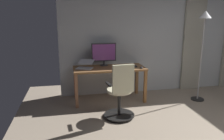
{
  "coord_description": "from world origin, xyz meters",
  "views": [
    {
      "loc": [
        2.53,
        2.22,
        1.77
      ],
      "look_at": [
        1.75,
        -1.64,
        0.82
      ],
      "focal_mm": 34.96,
      "sensor_mm": 36.0,
      "label": 1
    }
  ],
  "objects": [
    {
      "name": "office_chair",
      "position": [
        1.66,
        -1.3,
        0.47
      ],
      "size": [
        0.56,
        0.56,
        1.02
      ],
      "rotation": [
        0.0,
        0.0,
        3.23
      ],
      "color": "black",
      "rests_on": "ground"
    },
    {
      "name": "floor_lamp",
      "position": [
        -0.23,
        -1.86,
        1.47
      ],
      "size": [
        0.28,
        0.28,
        1.91
      ],
      "color": "black",
      "rests_on": "ground"
    },
    {
      "name": "laptop",
      "position": [
        2.2,
        -2.25,
        0.79
      ],
      "size": [
        0.42,
        0.43,
        0.16
      ],
      "rotation": [
        0.0,
        0.0,
        -0.43
      ],
      "color": "silver",
      "rests_on": "desk"
    },
    {
      "name": "computer_mouse",
      "position": [
        1.05,
        -2.0,
        0.76
      ],
      "size": [
        0.06,
        0.1,
        0.04
      ],
      "primitive_type": "ellipsoid",
      "color": "#333338",
      "rests_on": "desk"
    },
    {
      "name": "desk",
      "position": [
        1.69,
        -2.24,
        0.64
      ],
      "size": [
        1.52,
        0.66,
        0.74
      ],
      "color": "#95653B",
      "rests_on": "ground"
    },
    {
      "name": "computer_keyboard",
      "position": [
        1.3,
        -2.18,
        0.75
      ],
      "size": [
        0.41,
        0.12,
        0.02
      ],
      "primitive_type": "cube",
      "color": "#232328",
      "rests_on": "desk"
    },
    {
      "name": "curtain_right_panel",
      "position": [
        -0.48,
        -2.61,
        1.16
      ],
      "size": [
        0.52,
        0.06,
        2.32
      ],
      "primitive_type": "cube",
      "color": "#B5B2A0",
      "rests_on": "ground"
    },
    {
      "name": "computer_monitor",
      "position": [
        1.77,
        -2.45,
        1.02
      ],
      "size": [
        0.54,
        0.18,
        0.5
      ],
      "color": "#333338",
      "rests_on": "desk"
    },
    {
      "name": "back_room_partition",
      "position": [
        0.0,
        -2.72,
        1.34
      ],
      "size": [
        5.47,
        0.1,
        2.67
      ],
      "primitive_type": "cube",
      "color": "silver",
      "rests_on": "ground"
    }
  ]
}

